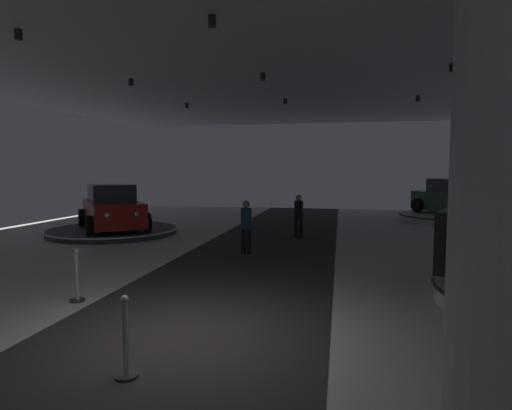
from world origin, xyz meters
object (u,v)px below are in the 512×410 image
object	(u,v)px
display_car_far_left	(112,209)
display_platform_deep_right	(454,218)
display_platform_far_left	(113,231)
visitor_walking_near	(299,213)
display_car_deep_right	(454,199)
visitor_walking_far	(246,224)

from	to	relation	value
display_car_far_left	display_platform_deep_right	bearing A→B (deg)	25.33
display_platform_far_left	visitor_walking_near	bearing A→B (deg)	3.30
visitor_walking_near	display_car_deep_right	bearing A→B (deg)	42.62
display_platform_deep_right	visitor_walking_near	bearing A→B (deg)	-137.57
display_platform_far_left	display_car_deep_right	size ratio (longest dim) A/B	1.09
display_car_far_left	display_platform_deep_right	size ratio (longest dim) A/B	0.87
visitor_walking_near	display_platform_far_left	bearing A→B (deg)	-176.70
display_car_far_left	visitor_walking_near	xyz separation A→B (m)	(7.22, 0.39, -0.08)
display_platform_far_left	visitor_walking_far	xyz separation A→B (m)	(5.97, -2.87, 0.78)
display_platform_far_left	display_platform_deep_right	xyz separation A→B (m)	(14.06, 6.69, 0.08)
display_platform_far_left	display_platform_deep_right	distance (m)	15.57
display_car_deep_right	display_platform_far_left	bearing A→B (deg)	-154.45
display_car_far_left	display_car_deep_right	distance (m)	15.58
display_car_far_left	visitor_walking_near	world-z (taller)	display_car_far_left
display_platform_deep_right	visitor_walking_far	bearing A→B (deg)	-130.26
display_platform_deep_right	visitor_walking_near	size ratio (longest dim) A/B	3.18
display_platform_deep_right	visitor_walking_near	world-z (taller)	visitor_walking_near
display_platform_far_left	visitor_walking_near	xyz separation A→B (m)	(7.20, 0.41, 0.78)
display_platform_far_left	display_car_deep_right	world-z (taller)	display_car_deep_right
display_platform_deep_right	display_car_deep_right	bearing A→B (deg)	118.16
display_car_deep_right	display_platform_deep_right	bearing A→B (deg)	-61.84
display_platform_far_left	display_car_deep_right	bearing A→B (deg)	25.55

